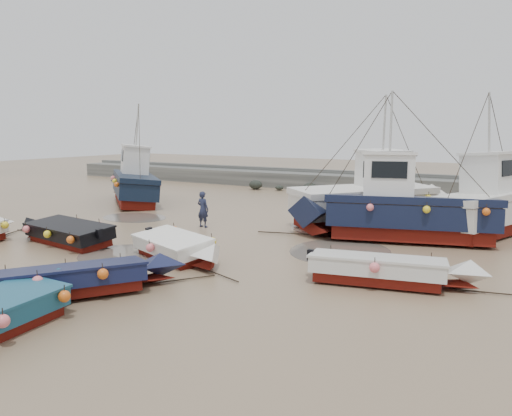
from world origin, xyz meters
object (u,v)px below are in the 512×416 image
at_px(dinghy_3, 389,267).
at_px(person, 203,227).
at_px(dinghy_5, 179,245).
at_px(cabin_boat_3, 489,204).
at_px(dinghy_1, 83,276).
at_px(cabin_boat_0, 132,181).
at_px(dinghy_2, 5,305).
at_px(cabin_boat_2, 395,209).
at_px(dinghy_4, 65,230).
at_px(cabin_boat_1, 374,197).

bearing_deg(dinghy_3, person, -125.82).
distance_m(dinghy_5, person, 6.19).
xyz_separation_m(dinghy_3, cabin_boat_3, (1.69, 9.51, 0.84)).
relative_size(dinghy_1, dinghy_5, 1.06).
distance_m(dinghy_3, cabin_boat_0, 20.82).
distance_m(dinghy_2, dinghy_3, 10.40).
height_order(cabin_boat_2, cabin_boat_3, same).
height_order(dinghy_4, dinghy_5, same).
xyz_separation_m(dinghy_3, cabin_boat_2, (-1.55, 6.22, 0.80)).
xyz_separation_m(dinghy_5, person, (-2.97, 5.40, -0.55)).
relative_size(cabin_boat_0, person, 4.67).
bearing_deg(dinghy_5, person, -131.29).
bearing_deg(dinghy_3, dinghy_5, -94.60).
bearing_deg(dinghy_2, dinghy_3, 42.10).
xyz_separation_m(dinghy_2, cabin_boat_3, (8.53, 17.35, 0.83)).
relative_size(dinghy_4, cabin_boat_0, 0.81).
bearing_deg(dinghy_4, cabin_boat_1, -35.36).
xyz_separation_m(cabin_boat_0, cabin_boat_2, (17.36, -2.43, -0.01)).
distance_m(cabin_boat_2, cabin_boat_3, 4.62).
bearing_deg(cabin_boat_1, dinghy_2, -64.05).
distance_m(dinghy_2, dinghy_5, 6.86).
xyz_separation_m(dinghy_5, cabin_boat_0, (-11.69, 9.64, 0.80)).
xyz_separation_m(cabin_boat_1, cabin_boat_2, (1.88, -3.12, 0.01)).
height_order(dinghy_5, cabin_boat_1, cabin_boat_1).
bearing_deg(person, cabin_boat_2, -165.06).
bearing_deg(dinghy_2, dinghy_5, 86.42).
height_order(dinghy_3, cabin_boat_1, cabin_boat_1).
bearing_deg(cabin_boat_1, dinghy_5, -73.00).
bearing_deg(cabin_boat_3, dinghy_1, -101.31).
distance_m(dinghy_2, person, 12.72).
bearing_deg(dinghy_2, dinghy_4, 126.36).
xyz_separation_m(dinghy_1, dinghy_2, (0.39, -2.60, 0.02)).
distance_m(dinghy_2, cabin_boat_1, 17.53).
bearing_deg(cabin_boat_1, cabin_boat_0, -140.27).
xyz_separation_m(dinghy_1, cabin_boat_2, (5.68, 11.46, 0.80)).
xyz_separation_m(dinghy_1, person, (-2.96, 9.66, -0.54)).
bearing_deg(dinghy_1, cabin_boat_0, 164.61).
bearing_deg(dinghy_4, cabin_boat_2, -50.14).
distance_m(dinghy_5, cabin_boat_0, 15.17).
distance_m(dinghy_3, person, 11.12).
relative_size(dinghy_1, dinghy_3, 0.92).
height_order(dinghy_3, dinghy_5, same).
bearing_deg(person, dinghy_1, 110.18).
distance_m(dinghy_1, cabin_boat_0, 18.17).
bearing_deg(cabin_boat_2, dinghy_1, 137.47).
distance_m(dinghy_3, dinghy_5, 7.29).
relative_size(dinghy_2, cabin_boat_0, 0.70).
xyz_separation_m(cabin_boat_3, person, (-11.89, -5.09, -1.38)).
distance_m(cabin_boat_1, person, 8.47).
xyz_separation_m(dinghy_1, dinghy_4, (-5.86, 4.08, -0.00)).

